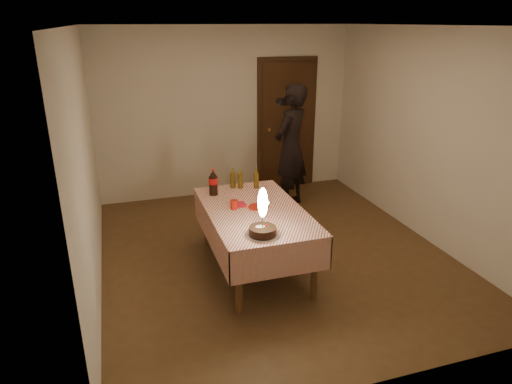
# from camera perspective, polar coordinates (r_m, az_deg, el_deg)

# --- Properties ---
(ground) EXTENTS (4.00, 4.50, 0.01)m
(ground) POSITION_cam_1_polar(r_m,az_deg,el_deg) (5.60, 2.23, -7.58)
(ground) COLOR brown
(ground) RESTS_ON ground
(room_shell) EXTENTS (4.04, 4.54, 2.62)m
(room_shell) POSITION_cam_1_polar(r_m,az_deg,el_deg) (5.12, 2.56, 9.43)
(room_shell) COLOR beige
(room_shell) RESTS_ON ground
(dining_table) EXTENTS (1.02, 1.72, 0.73)m
(dining_table) POSITION_cam_1_polar(r_m,az_deg,el_deg) (4.98, -0.17, -3.23)
(dining_table) COLOR brown
(dining_table) RESTS_ON ground
(birthday_cake) EXTENTS (0.33, 0.33, 0.48)m
(birthday_cake) POSITION_cam_1_polar(r_m,az_deg,el_deg) (4.31, 0.84, -3.94)
(birthday_cake) COLOR white
(birthday_cake) RESTS_ON dining_table
(red_plate) EXTENTS (0.22, 0.22, 0.01)m
(red_plate) POSITION_cam_1_polar(r_m,az_deg,el_deg) (5.00, 0.25, -1.86)
(red_plate) COLOR red
(red_plate) RESTS_ON dining_table
(red_cup) EXTENTS (0.08, 0.08, 0.10)m
(red_cup) POSITION_cam_1_polar(r_m,az_deg,el_deg) (4.94, -2.75, -1.58)
(red_cup) COLOR #AB180B
(red_cup) RESTS_ON dining_table
(clear_cup) EXTENTS (0.07, 0.07, 0.09)m
(clear_cup) POSITION_cam_1_polar(r_m,az_deg,el_deg) (4.99, 1.22, -1.38)
(clear_cup) COLOR silver
(clear_cup) RESTS_ON dining_table
(napkin_stack) EXTENTS (0.15, 0.15, 0.02)m
(napkin_stack) POSITION_cam_1_polar(r_m,az_deg,el_deg) (5.04, -2.18, -1.58)
(napkin_stack) COLOR red
(napkin_stack) RESTS_ON dining_table
(cola_bottle) EXTENTS (0.10, 0.10, 0.32)m
(cola_bottle) POSITION_cam_1_polar(r_m,az_deg,el_deg) (5.33, -5.37, 1.22)
(cola_bottle) COLOR black
(cola_bottle) RESTS_ON dining_table
(amber_bottle_left) EXTENTS (0.06, 0.06, 0.26)m
(amber_bottle_left) POSITION_cam_1_polar(r_m,az_deg,el_deg) (5.54, -2.92, 1.69)
(amber_bottle_left) COLOR #543B0E
(amber_bottle_left) RESTS_ON dining_table
(amber_bottle_right) EXTENTS (0.06, 0.06, 0.26)m
(amber_bottle_right) POSITION_cam_1_polar(r_m,az_deg,el_deg) (5.53, 0.05, 1.68)
(amber_bottle_right) COLOR #543B0E
(amber_bottle_right) RESTS_ON dining_table
(amber_bottle_mid) EXTENTS (0.06, 0.06, 0.26)m
(amber_bottle_mid) POSITION_cam_1_polar(r_m,az_deg,el_deg) (5.53, -1.97, 1.66)
(amber_bottle_mid) COLOR #543B0E
(amber_bottle_mid) RESTS_ON dining_table
(photographer) EXTENTS (0.79, 0.76, 1.83)m
(photographer) POSITION_cam_1_polar(r_m,az_deg,el_deg) (6.71, 4.36, 5.63)
(photographer) COLOR black
(photographer) RESTS_ON ground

